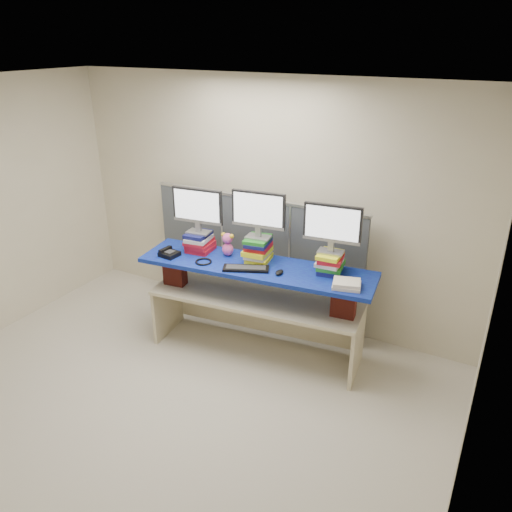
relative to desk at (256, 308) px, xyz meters
The scene contains 18 objects.
room 1.49m from the desk, 105.86° to the right, with size 5.00×4.00×2.80m.
cubicle_partition 0.73m from the desk, 118.71° to the left, with size 2.60×0.06×1.53m.
desk is the anchor object (origin of this frame).
brick_pier_left 0.97m from the desk, behind, with size 0.23×0.13×0.32m, color maroon.
brick_pier_right 0.97m from the desk, ahead, with size 0.23×0.13×0.32m, color maroon.
blue_board 0.47m from the desk, behind, with size 2.41×0.60×0.04m, color #0D0A7F.
book_stack_left 0.93m from the desk, behind, with size 0.29×0.33×0.21m.
book_stack_center 0.63m from the desk, 108.34° to the left, with size 0.29×0.33×0.25m.
book_stack_right 0.95m from the desk, 16.15° to the left, with size 0.28×0.33×0.21m.
monitor_left 1.21m from the desk, behind, with size 0.56×0.18×0.48m.
monitor_center 1.03m from the desk, 107.11° to the left, with size 0.56×0.18×0.48m.
monitor_right 1.22m from the desk, 16.04° to the left, with size 0.56×0.18×0.48m.
keyboard 0.53m from the desk, 104.72° to the right, with size 0.48×0.32×0.03m.
mouse 0.60m from the desk, 13.89° to the right, with size 0.07×0.12×0.04m, color black.
desk_phone 1.08m from the desk, 165.74° to the right, with size 0.20×0.18×0.08m.
headset 0.74m from the desk, 158.34° to the right, with size 0.17×0.17×0.02m, color black.
plush_toy 0.73m from the desk, 169.21° to the left, with size 0.15×0.11×0.25m.
binder_stack 1.10m from the desk, ahead, with size 0.30×0.27×0.06m.
Camera 1 is at (2.50, -2.84, 3.16)m, focal length 35.00 mm.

